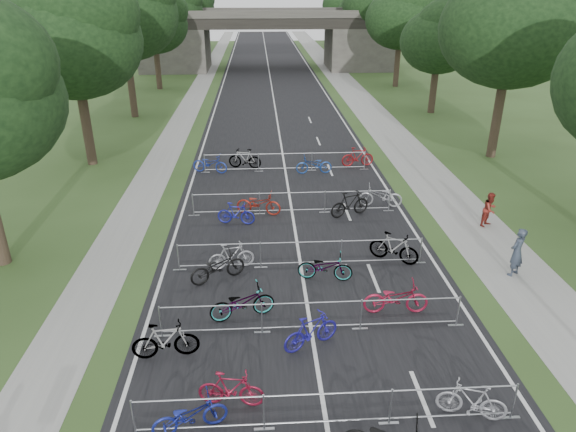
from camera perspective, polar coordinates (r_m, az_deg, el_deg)
The scene contains 42 objects.
road at distance 52.97m, azimuth -1.74°, elevation 13.68°, with size 11.00×140.00×0.01m, color black.
sidewalk_right at distance 53.79m, azimuth 7.06°, elevation 13.68°, with size 3.00×140.00×0.01m, color gray.
sidewalk_left at distance 53.28m, azimuth -10.06°, elevation 13.39°, with size 2.00×140.00×0.01m, color gray.
lane_markings at distance 52.97m, azimuth -1.74°, elevation 13.67°, with size 0.12×140.00×0.00m, color silver.
overpass_bridge at distance 67.33m, azimuth -2.20°, elevation 19.01°, with size 31.00×8.00×7.05m.
tree_left_1 at distance 31.64m, azimuth -22.76°, elevation 17.99°, with size 7.56×7.56×11.53m.
tree_right_1 at distance 33.37m, azimuth 23.98°, elevation 19.08°, with size 8.18×8.18×12.47m.
tree_left_2 at distance 43.13m, azimuth -17.86°, elevation 21.02°, with size 8.40×8.40×12.81m.
tree_right_2 at distance 44.59m, azimuth 16.63°, elevation 18.42°, with size 6.16×6.16×9.39m.
tree_left_3 at distance 54.95m, azimuth -14.66°, elevation 20.17°, with size 6.72×6.72×10.25m.
tree_right_3 at distance 55.96m, azimuth 12.60°, elevation 20.87°, with size 7.17×7.17×10.93m.
tree_left_4 at distance 66.73m, azimuth -12.82°, elevation 21.67°, with size 7.56×7.56×11.53m.
tree_right_4 at distance 67.57m, azimuth 9.86°, elevation 22.43°, with size 8.18×8.18×12.47m.
tree_right_5 at distance 79.40m, azimuth 7.77°, elevation 21.39°, with size 6.16×6.16×9.39m.
tree_left_6 at distance 90.55m, azimuth -10.41°, elevation 21.93°, with size 6.72×6.72×10.25m.
tree_right_6 at distance 91.17m, azimuth 6.33°, elevation 22.44°, with size 7.17×7.17×10.93m.
barrier_row_2 at distance 13.21m, azimuth 4.42°, elevation -20.68°, with size 9.70×0.08×1.10m.
barrier_row_3 at distance 16.09m, azimuth 2.65°, elevation -11.09°, with size 9.70×0.08×1.10m.
barrier_row_4 at distance 19.47m, azimuth 1.46°, elevation -4.25°, with size 9.70×0.08×1.10m.
barrier_row_5 at distance 23.96m, azimuth 0.48°, elevation 1.49°, with size 9.70×0.08×1.10m.
barrier_row_6 at distance 29.57m, azimuth -0.30°, elevation 6.02°, with size 9.70×0.08×1.10m.
bike_8 at distance 13.35m, azimuth -10.86°, elevation -20.92°, with size 0.64×1.84×0.97m, color navy.
bike_9 at distance 13.78m, azimuth -6.33°, elevation -18.61°, with size 0.49×1.72×1.03m, color maroon.
bike_11 at distance 14.18m, azimuth 19.76°, elevation -18.75°, with size 0.48×1.71×1.03m, color #A7A8AF.
bike_12 at distance 15.48m, azimuth -13.46°, elevation -13.33°, with size 0.54×1.92×1.16m, color #94969B.
bike_13 at distance 16.72m, azimuth -5.12°, elevation -9.59°, with size 0.74×2.13×1.12m, color #94969B.
bike_14 at distance 15.48m, azimuth 2.58°, elevation -12.68°, with size 0.52×1.85×1.11m, color #201A90.
bike_15 at distance 17.25m, azimuth 11.89°, elevation -8.92°, with size 0.74×2.12×1.11m, color maroon.
bike_16 at distance 18.77m, azimuth -7.84°, elevation -5.65°, with size 0.73×2.10×1.10m, color black.
bike_17 at distance 19.48m, azimuth -6.31°, elevation -4.46°, with size 0.49×1.75×1.05m, color #A2A4AA.
bike_18 at distance 18.70m, azimuth 4.14°, elevation -5.68°, with size 0.69×1.99×1.05m, color #94969B.
bike_19 at distance 20.22m, azimuth 11.69°, elevation -3.48°, with size 0.56×1.97×1.19m, color #94969B.
bike_20 at distance 23.01m, azimuth -5.80°, elevation 0.26°, with size 0.48×1.72×1.03m, color navy.
bike_21 at distance 23.89m, azimuth -3.29°, elevation 1.39°, with size 0.73×2.09×1.10m, color maroon.
bike_22 at distance 23.84m, azimuth 6.88°, elevation 1.33°, with size 0.57×2.01×1.21m, color black.
bike_23 at distance 25.10m, azimuth 10.24°, elevation 2.17°, with size 0.72×2.07×1.09m, color #95969C.
bike_24 at distance 29.65m, azimuth -8.67°, elevation 5.77°, with size 0.71×2.03×1.07m, color navy.
bike_25 at distance 30.13m, azimuth -4.82°, elevation 6.36°, with size 0.55×1.93×1.16m, color #94969B.
bike_26 at distance 29.18m, azimuth 2.91°, elevation 5.71°, with size 0.71×2.03×1.07m, color navy.
bike_27 at distance 30.65m, azimuth 7.75°, elevation 6.53°, with size 0.54×1.92×1.16m, color maroon.
pedestrian_a at distance 20.53m, azimuth 24.09°, elevation -3.70°, with size 0.69×0.45×1.89m, color #313A4A.
pedestrian_b at distance 24.34m, azimuth 21.52°, elevation 0.67°, with size 0.76×0.59×1.56m, color maroon.
Camera 1 is at (-1.50, -2.01, 9.89)m, focal length 32.00 mm.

